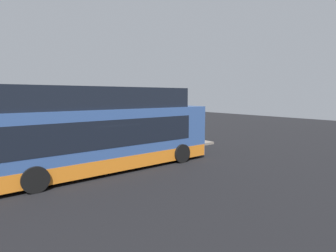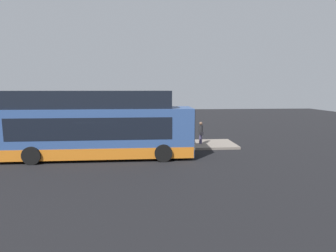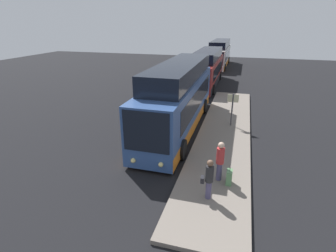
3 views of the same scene
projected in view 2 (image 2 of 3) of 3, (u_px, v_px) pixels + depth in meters
ground at (100, 158)px, 17.12m from camera, size 80.00×80.00×0.00m
platform at (108, 146)px, 20.26m from camera, size 20.00×3.19×0.18m
bus_lead at (97, 128)px, 16.86m from camera, size 12.24×2.81×4.36m
passenger_boarding at (201, 132)px, 20.58m from camera, size 0.35×0.51×1.73m
passenger_waiting at (182, 131)px, 20.74m from camera, size 0.53×0.37×1.85m
suitcase at (184, 138)px, 21.31m from camera, size 0.43×0.25×0.90m
sign_post at (93, 126)px, 20.26m from camera, size 0.10×0.73×2.21m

